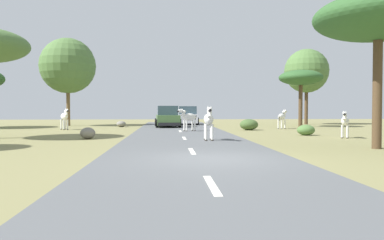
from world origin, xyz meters
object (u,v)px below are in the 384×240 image
car_0 (188,116)px  car_1 (167,117)px  tree_4 (307,71)px  zebra_2 (188,117)px  zebra_4 (282,117)px  zebra_1 (65,117)px  bush_0 (306,130)px  tree_3 (68,66)px  bush_2 (249,125)px  zebra_0 (209,120)px  rock_1 (121,124)px  tree_1 (378,19)px  rock_0 (88,133)px  tree_5 (301,78)px  zebra_3 (345,122)px

car_0 → car_1: (-1.95, -4.85, 0.00)m
car_1 → tree_4: 15.49m
zebra_2 → zebra_4: zebra_2 is taller
zebra_1 → bush_0: (15.64, -7.01, -0.65)m
tree_3 → bush_2: size_ratio=5.96×
zebra_4 → tree_3: bearing=-161.3°
zebra_0 → bush_0: size_ratio=1.69×
bush_0 → zebra_0: bearing=-148.3°
tree_3 → rock_1: (5.05, -2.44, -5.18)m
zebra_2 → tree_1: size_ratio=0.26×
zebra_4 → rock_0: bearing=-106.4°
zebra_2 → zebra_0: bearing=149.8°
tree_1 → zebra_0: bearing=148.4°
tree_5 → bush_0: tree_5 is taller
zebra_0 → car_0: (0.01, 18.68, -0.18)m
tree_1 → bush_0: 8.87m
rock_0 → zebra_2: bearing=46.3°
rock_1 → bush_2: bearing=-29.3°
bush_2 → zebra_2: bearing=-158.4°
rock_0 → tree_3: bearing=107.5°
tree_5 → bush_2: 8.03m
tree_4 → tree_3: bearing=-175.3°
tree_3 → tree_4: bearing=4.7°
zebra_0 → bush_2: (3.96, 9.40, -0.63)m
zebra_4 → rock_1: zebra_4 is taller
car_0 → car_1: same height
zebra_4 → bush_0: size_ratio=1.48×
tree_3 → tree_4: size_ratio=1.06×
zebra_3 → tree_1: 6.88m
tree_3 → rock_0: size_ratio=10.35×
rock_1 → zebra_4: bearing=-16.9°
zebra_2 → rock_1: 9.08m
zebra_3 → tree_5: size_ratio=0.30×
bush_2 → bush_0: bearing=-69.1°
zebra_3 → zebra_4: zebra_4 is taller
car_0 → tree_4: bearing=5.1°
zebra_2 → bush_0: zebra_2 is taller
zebra_3 → bush_2: zebra_3 is taller
zebra_0 → zebra_1: bearing=-45.8°
tree_4 → bush_0: tree_4 is taller
zebra_0 → rock_1: (-5.88, 14.92, -0.78)m
car_0 → bush_2: 10.10m
zebra_1 → zebra_3: size_ratio=1.10×
rock_0 → car_1: bearing=71.1°
zebra_1 → tree_4: 23.42m
car_0 → tree_5: tree_5 is taller
tree_4 → bush_2: size_ratio=5.62×
car_1 → tree_1: bearing=111.4°
tree_3 → car_1: bearing=-21.4°
tree_1 → rock_0: tree_1 is taller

